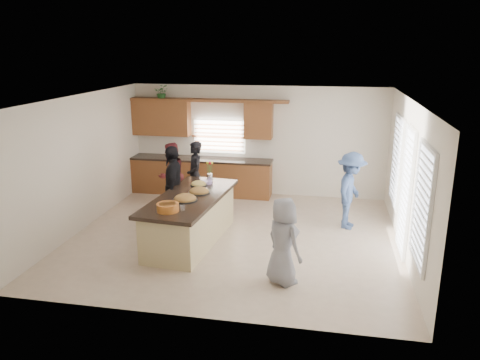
% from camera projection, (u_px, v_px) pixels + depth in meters
% --- Properties ---
extents(floor, '(6.50, 6.50, 0.00)m').
position_uv_depth(floor, '(235.00, 237.00, 9.54)').
color(floor, beige).
rests_on(floor, ground).
extents(room_shell, '(6.52, 6.02, 2.81)m').
position_uv_depth(room_shell, '(234.00, 145.00, 9.01)').
color(room_shell, silver).
rests_on(room_shell, ground).
extents(back_cabinetry, '(4.08, 0.66, 2.46)m').
position_uv_depth(back_cabinetry, '(200.00, 159.00, 12.13)').
color(back_cabinetry, brown).
rests_on(back_cabinetry, ground).
extents(right_wall_glazing, '(0.06, 4.00, 2.25)m').
position_uv_depth(right_wall_glazing, '(407.00, 184.00, 8.46)').
color(right_wall_glazing, white).
rests_on(right_wall_glazing, ground).
extents(island, '(1.40, 2.80, 0.95)m').
position_uv_depth(island, '(190.00, 220.00, 9.18)').
color(island, tan).
rests_on(island, ground).
extents(platter_front, '(0.47, 0.47, 0.19)m').
position_uv_depth(platter_front, '(185.00, 199.00, 8.77)').
color(platter_front, black).
rests_on(platter_front, island).
extents(platter_mid, '(0.44, 0.44, 0.18)m').
position_uv_depth(platter_mid, '(199.00, 192.00, 9.22)').
color(platter_mid, black).
rests_on(platter_mid, island).
extents(platter_back, '(0.35, 0.35, 0.14)m').
position_uv_depth(platter_back, '(199.00, 184.00, 9.72)').
color(platter_back, black).
rests_on(platter_back, island).
extents(salad_bowl, '(0.39, 0.39, 0.14)m').
position_uv_depth(salad_bowl, '(168.00, 207.00, 8.19)').
color(salad_bowl, '#C36723').
rests_on(salad_bowl, island).
extents(clear_cup, '(0.08, 0.08, 0.10)m').
position_uv_depth(clear_cup, '(183.00, 208.00, 8.24)').
color(clear_cup, white).
rests_on(clear_cup, island).
extents(plate_stack, '(0.25, 0.25, 0.05)m').
position_uv_depth(plate_stack, '(207.00, 182.00, 9.88)').
color(plate_stack, '#B997DC').
rests_on(plate_stack, island).
extents(flower_vase, '(0.14, 0.14, 0.43)m').
position_uv_depth(flower_vase, '(210.00, 171.00, 9.97)').
color(flower_vase, silver).
rests_on(flower_vase, island).
extents(potted_plant, '(0.42, 0.39, 0.40)m').
position_uv_depth(potted_plant, '(162.00, 93.00, 11.92)').
color(potted_plant, '#31722D').
rests_on(potted_plant, back_cabinetry).
extents(woman_left_back, '(0.62, 0.71, 1.63)m').
position_uv_depth(woman_left_back, '(195.00, 176.00, 10.96)').
color(woman_left_back, black).
rests_on(woman_left_back, ground).
extents(woman_left_mid, '(0.85, 0.94, 1.57)m').
position_uv_depth(woman_left_mid, '(171.00, 175.00, 11.09)').
color(woman_left_mid, maroon).
rests_on(woman_left_mid, ground).
extents(woman_left_front, '(0.65, 1.10, 1.76)m').
position_uv_depth(woman_left_front, '(173.00, 186.00, 9.92)').
color(woman_left_front, black).
rests_on(woman_left_front, ground).
extents(woman_right_back, '(0.86, 1.18, 1.64)m').
position_uv_depth(woman_right_back, '(351.00, 191.00, 9.80)').
color(woman_right_back, '#3A517F').
rests_on(woman_right_back, ground).
extents(woman_right_front, '(0.83, 0.83, 1.46)m').
position_uv_depth(woman_right_front, '(283.00, 241.00, 7.49)').
color(woman_right_front, gray).
rests_on(woman_right_front, ground).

